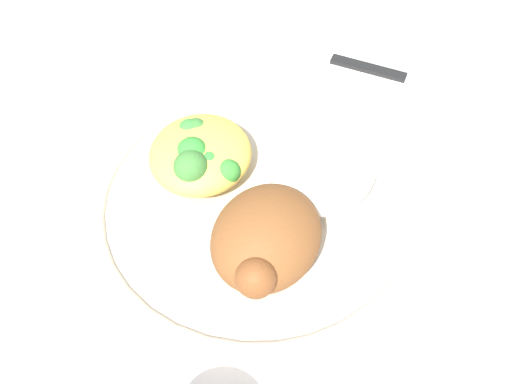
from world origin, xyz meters
The scene contains 7 objects.
ground_plane centered at (0.00, 0.00, 0.00)m, with size 2.00×2.00×0.00m, color silver.
plate centered at (0.00, 0.00, 0.01)m, with size 0.28×0.28×0.02m.
roasted_chicken centered at (0.05, 0.03, 0.05)m, with size 0.10×0.08×0.06m.
rice_pile centered at (-0.04, 0.04, 0.04)m, with size 0.10×0.09×0.04m, color white.
mac_cheese_with_broccoli centered at (-0.01, -0.06, 0.04)m, with size 0.09×0.09×0.04m.
fork centered at (-0.17, 0.04, 0.00)m, with size 0.03×0.14×0.01m.
knife centered at (-0.22, 0.06, 0.00)m, with size 0.03×0.19×0.01m.
Camera 1 is at (0.30, 0.15, 0.47)m, focal length 46.12 mm.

